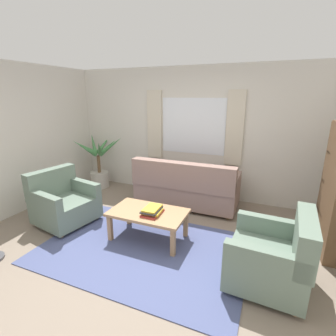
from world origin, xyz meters
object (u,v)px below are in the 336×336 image
Objects in this scene: armchair_right at (273,257)px; coffee_table at (148,215)px; book_stack_on_table at (152,211)px; armchair_left at (63,202)px; potted_plant at (100,166)px; couch at (186,188)px.

armchair_right is 0.81× the size of coffee_table.
coffee_table is at bearing 153.17° from book_stack_on_table.
armchair_left is at bearing -177.04° from coffee_table.
potted_plant reaches higher than armchair_left.
potted_plant is at bearing 142.79° from coffee_table.
coffee_table is 2.54m from potted_plant.
couch is 1.35m from book_stack_on_table.
potted_plant is (-3.70, 1.84, 0.15)m from armchair_right.
couch reaches higher than armchair_left.
potted_plant is (-2.15, 0.24, 0.13)m from couch.
armchair_right is 4.14m from potted_plant.
armchair_right is at bearing -9.41° from book_stack_on_table.
potted_plant is at bearing -6.25° from couch.
couch is 2.14× the size of armchair_right.
couch reaches higher than book_stack_on_table.
armchair_right is (1.55, -1.61, -0.01)m from couch.
armchair_right is at bearing -26.44° from potted_plant.
armchair_right is 1.71m from coffee_table.
coffee_table is 3.25× the size of book_stack_on_table.
armchair_left reaches higher than book_stack_on_table.
armchair_left is 1.69m from potted_plant.
coffee_table is 0.90× the size of potted_plant.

